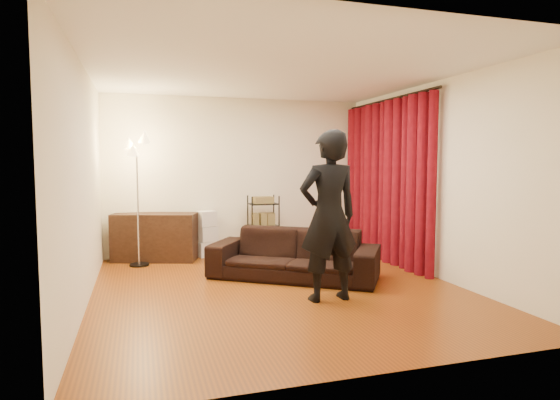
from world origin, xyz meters
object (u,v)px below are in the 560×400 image
object	(u,v)px
media_cabinet	(155,237)
floor_lamp	(138,202)
person	(329,216)
wire_shelf	(263,226)
sofa	(294,254)
storage_boxes	(206,234)

from	to	relation	value
media_cabinet	floor_lamp	distance (m)	0.74
person	wire_shelf	size ratio (longest dim) A/B	1.91
floor_lamp	sofa	bearing A→B (deg)	-34.94
person	floor_lamp	xyz separation A→B (m)	(-2.10, 2.50, 0.01)
person	storage_boxes	bearing A→B (deg)	-74.78
person	sofa	bearing A→B (deg)	-90.56
person	media_cabinet	xyz separation A→B (m)	(-1.84, 2.84, -0.60)
sofa	wire_shelf	distance (m)	1.66
sofa	wire_shelf	bearing A→B (deg)	123.48
floor_lamp	storage_boxes	bearing A→B (deg)	20.86
media_cabinet	wire_shelf	distance (m)	1.80
media_cabinet	storage_boxes	world-z (taller)	storage_boxes
sofa	media_cabinet	world-z (taller)	media_cabinet
person	wire_shelf	distance (m)	2.78
media_cabinet	storage_boxes	distance (m)	0.85
media_cabinet	storage_boxes	bearing A→B (deg)	23.49
sofa	person	world-z (taller)	person
person	floor_lamp	bearing A→B (deg)	-53.70
wire_shelf	floor_lamp	world-z (taller)	floor_lamp
storage_boxes	floor_lamp	world-z (taller)	floor_lamp
media_cabinet	wire_shelf	bearing A→B (deg)	14.44
person	storage_boxes	world-z (taller)	person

